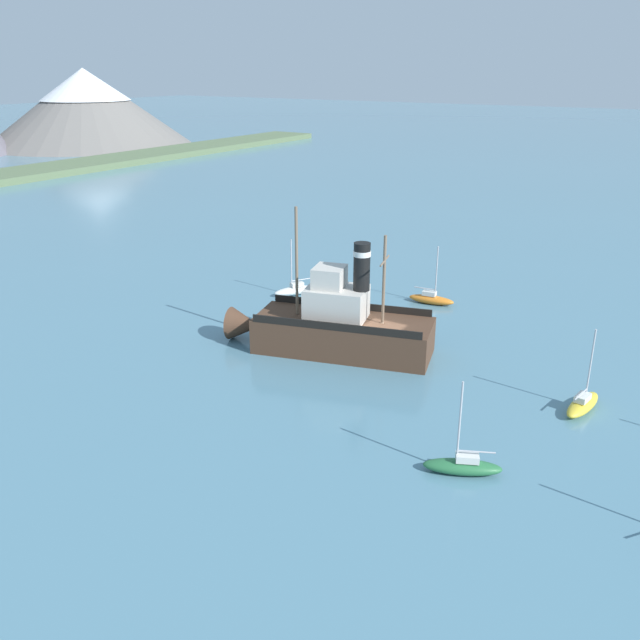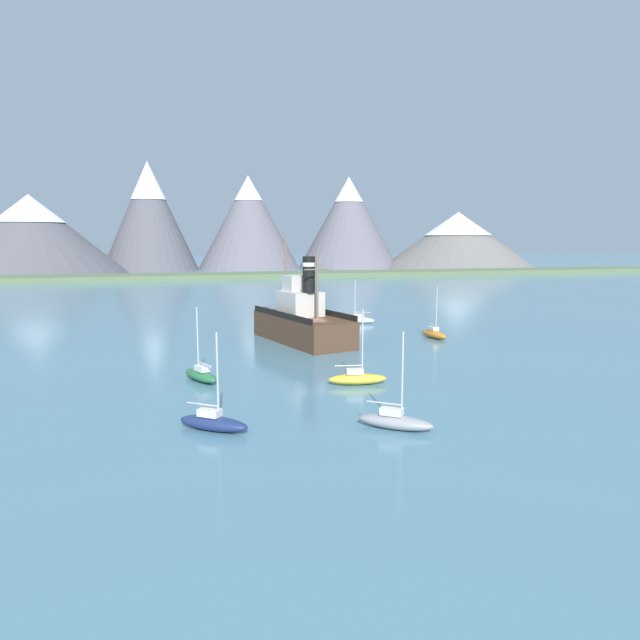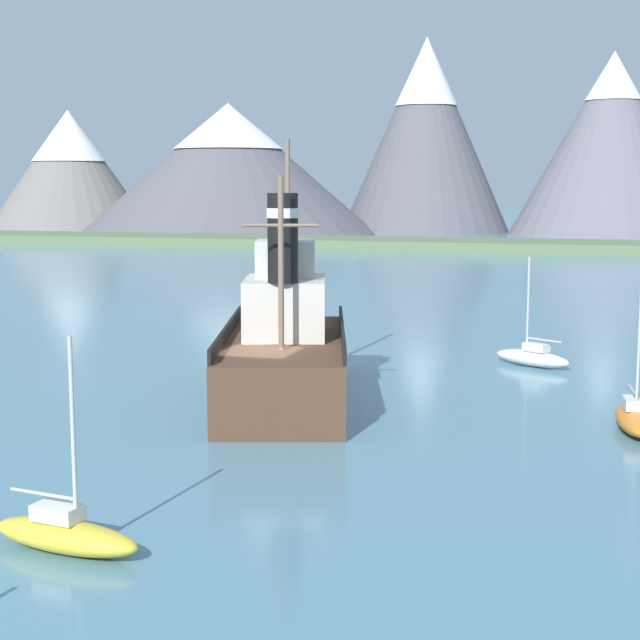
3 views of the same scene
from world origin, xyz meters
TOP-DOWN VIEW (x-y plane):
  - ground_plane at (0.00, 0.00)m, footprint 600.00×600.00m
  - mountain_ridge at (5.36, 125.87)m, footprint 194.43×55.42m
  - shoreline_strip at (0.00, 89.39)m, footprint 240.00×12.00m
  - old_tugboat at (-0.21, 3.53)m, footprint 7.46×14.78m
  - sailboat_grey at (-0.92, -21.71)m, footprint 3.68×3.19m
  - sailboat_green at (-9.75, -9.50)m, footprint 2.59×3.91m
  - sailboat_orange at (12.50, 1.85)m, footprint 1.53×3.90m
  - sailboat_yellow at (-0.01, -12.96)m, footprint 3.92×1.64m
  - sailboat_white at (8.45, 12.73)m, footprint 3.83×2.88m
  - sailboat_navy at (-9.65, -19.67)m, footprint 3.71×3.13m

SIDE VIEW (x-z plane):
  - ground_plane at x=0.00m, z-range 0.00..0.00m
  - sailboat_grey at x=-0.92m, z-range -2.02..2.88m
  - sailboat_green at x=-9.75m, z-range -2.02..2.88m
  - sailboat_orange at x=12.50m, z-range -2.02..2.88m
  - sailboat_yellow at x=-0.01m, z-range -2.02..2.88m
  - sailboat_white at x=8.45m, z-range -2.02..2.88m
  - sailboat_navy at x=-9.65m, z-range -2.02..2.88m
  - shoreline_strip at x=0.00m, z-range 0.00..1.20m
  - old_tugboat at x=-0.21m, z-range -3.12..6.78m
  - mountain_ridge at x=5.36m, z-range -3.70..28.43m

